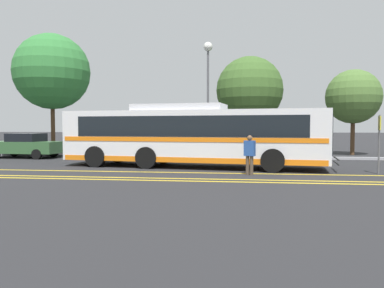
{
  "coord_description": "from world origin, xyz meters",
  "views": [
    {
      "loc": [
        0.76,
        -18.0,
        1.91
      ],
      "look_at": [
        -1.46,
        -0.46,
        1.09
      ],
      "focal_mm": 35.0,
      "sensor_mm": 36.0,
      "label": 1
    }
  ],
  "objects": [
    {
      "name": "ground_plane",
      "position": [
        0.0,
        0.0,
        0.0
      ],
      "size": [
        220.0,
        220.0,
        0.0
      ],
      "primitive_type": "plane",
      "color": "#262628"
    },
    {
      "name": "lane_strip_0",
      "position": [
        -1.46,
        -2.66,
        0.0
      ],
      "size": [
        32.25,
        0.2,
        0.01
      ],
      "primitive_type": "cube",
      "rotation": [
        0.0,
        0.0,
        1.57
      ],
      "color": "gold",
      "rests_on": "ground_plane"
    },
    {
      "name": "lane_strip_1",
      "position": [
        -1.46,
        -4.46,
        0.0
      ],
      "size": [
        32.25,
        0.2,
        0.01
      ],
      "primitive_type": "cube",
      "rotation": [
        0.0,
        0.0,
        1.57
      ],
      "color": "gold",
      "rests_on": "ground_plane"
    },
    {
      "name": "lane_strip_2",
      "position": [
        -1.46,
        -5.04,
        0.0
      ],
      "size": [
        32.25,
        0.2,
        0.01
      ],
      "primitive_type": "cube",
      "rotation": [
        0.0,
        0.0,
        1.57
      ],
      "color": "gold",
      "rests_on": "ground_plane"
    },
    {
      "name": "curb_strip",
      "position": [
        -1.46,
        4.63,
        0.07
      ],
      "size": [
        40.25,
        0.36,
        0.15
      ],
      "primitive_type": "cube",
      "color": "#99999E",
      "rests_on": "ground_plane"
    },
    {
      "name": "transit_bus",
      "position": [
        -1.48,
        -0.46,
        1.53
      ],
      "size": [
        12.75,
        4.09,
        2.97
      ],
      "rotation": [
        0.0,
        0.0,
        -1.7
      ],
      "color": "silver",
      "rests_on": "ground_plane"
    },
    {
      "name": "parked_car_0",
      "position": [
        -12.3,
        3.46,
        0.76
      ],
      "size": [
        4.48,
        2.15,
        1.51
      ],
      "rotation": [
        0.0,
        0.0,
        1.52
      ],
      "color": "#335B33",
      "rests_on": "ground_plane"
    },
    {
      "name": "parked_car_1",
      "position": [
        -6.56,
        3.6,
        0.74
      ],
      "size": [
        3.98,
        1.99,
        1.44
      ],
      "rotation": [
        0.0,
        0.0,
        1.54
      ],
      "color": "silver",
      "rests_on": "ground_plane"
    },
    {
      "name": "pedestrian_0",
      "position": [
        1.17,
        -3.12,
        0.89
      ],
      "size": [
        0.47,
        0.37,
        1.57
      ],
      "rotation": [
        0.0,
        0.0,
        5.86
      ],
      "color": "brown",
      "rests_on": "ground_plane"
    },
    {
      "name": "bus_stop_sign",
      "position": [
        6.32,
        -2.22,
        1.51
      ],
      "size": [
        0.08,
        0.4,
        2.39
      ],
      "rotation": [
        0.0,
        0.0,
        -1.7
      ],
      "color": "#59595E",
      "rests_on": "ground_plane"
    },
    {
      "name": "street_lamp",
      "position": [
        -1.25,
        6.03,
        5.55
      ],
      "size": [
        0.58,
        0.58,
        7.31
      ],
      "color": "#59595E",
      "rests_on": "ground_plane"
    },
    {
      "name": "tree_0",
      "position": [
        8.38,
        8.47,
        3.93
      ],
      "size": [
        3.64,
        3.64,
        5.76
      ],
      "color": "#513823",
      "rests_on": "ground_plane"
    },
    {
      "name": "tree_1",
      "position": [
        -11.95,
        6.28,
        5.65
      ],
      "size": [
        5.11,
        5.11,
        8.22
      ],
      "color": "#513823",
      "rests_on": "ground_plane"
    },
    {
      "name": "tree_2",
      "position": [
        1.45,
        8.15,
        4.43
      ],
      "size": [
        4.58,
        4.58,
        6.73
      ],
      "color": "#513823",
      "rests_on": "ground_plane"
    }
  ]
}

